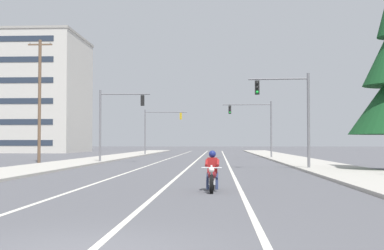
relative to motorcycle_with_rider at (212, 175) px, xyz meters
name	(u,v)px	position (x,y,z in m)	size (l,w,h in m)	color
lane_stripe_center	(198,159)	(-1.84, 34.75, -0.58)	(0.16, 100.00, 0.01)	beige
lane_stripe_left	(168,159)	(-5.01, 34.75, -0.58)	(0.16, 100.00, 0.01)	beige
lane_stripe_right	(226,159)	(1.02, 34.75, -0.58)	(0.16, 100.00, 0.01)	beige
sidewalk_kerb_right	(296,160)	(7.52, 29.75, -0.52)	(4.40, 110.00, 0.14)	#ADA89E
sidewalk_kerb_left	(94,160)	(-11.53, 29.75, -0.52)	(4.40, 110.00, 0.14)	#ADA89E
motorcycle_with_rider	(212,175)	(0.00, 0.00, 0.00)	(0.70, 2.19, 1.46)	black
traffic_signal_near_right	(291,107)	(4.94, 14.74, 3.45)	(3.92, 0.41, 6.20)	slate
traffic_signal_near_left	(114,115)	(-8.58, 24.67, 3.48)	(4.34, 0.41, 6.20)	slate
traffic_signal_mid_right	(257,120)	(4.45, 37.33, 3.54)	(5.35, 0.37, 6.20)	slate
traffic_signal_mid_left	(158,125)	(-7.98, 50.88, 3.57)	(5.80, 0.61, 6.20)	slate
utility_pole_left_near	(40,99)	(-14.94, 24.27, 4.87)	(2.09, 0.26, 10.49)	brown
apartment_building_far_left_block	(6,94)	(-36.79, 69.00, 9.52)	(26.78, 17.01, 20.20)	beige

